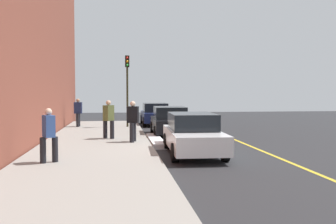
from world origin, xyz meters
TOP-DOWN VIEW (x-y plane):
  - ground_plane at (0.00, 0.00)m, footprint 56.00×56.00m
  - sidewalk at (0.00, -3.30)m, footprint 28.00×4.60m
  - lane_stripe_centre at (0.00, 3.20)m, footprint 28.00×0.14m
  - snow_bank_curb at (-2.57, -0.70)m, footprint 4.11×0.56m
  - parked_car_navy at (-11.84, 0.19)m, footprint 4.27×1.92m
  - parked_car_black at (-5.45, 0.35)m, footprint 4.42×1.98m
  - parked_car_white at (0.76, 0.36)m, footprint 4.77×2.02m
  - pedestrian_black_coat at (-1.95, -1.73)m, footprint 0.57×0.54m
  - pedestrian_navy_coat at (-9.64, -4.81)m, footprint 0.57×0.48m
  - pedestrian_olive_coat at (-3.26, -2.80)m, footprint 0.56×0.52m
  - pedestrian_blue_coat at (2.60, -4.46)m, footprint 0.53×0.51m
  - traffic_light_pole at (-9.13, -1.79)m, footprint 0.35×0.26m

SIDE VIEW (x-z plane):
  - ground_plane at x=0.00m, z-range 0.00..0.00m
  - lane_stripe_centre at x=0.00m, z-range 0.00..0.01m
  - sidewalk at x=0.00m, z-range 0.00..0.15m
  - snow_bank_curb at x=-2.57m, z-range 0.00..0.22m
  - parked_car_navy at x=-11.84m, z-range 0.00..1.51m
  - parked_car_black at x=-5.45m, z-range 0.00..1.51m
  - parked_car_white at x=0.76m, z-range 0.00..1.52m
  - pedestrian_blue_coat at x=2.60m, z-range 0.21..1.87m
  - pedestrian_navy_coat at x=-9.64m, z-range 0.21..1.94m
  - pedestrian_black_coat at x=-1.95m, z-range 0.21..1.97m
  - pedestrian_olive_coat at x=-3.26m, z-range 0.21..1.98m
  - traffic_light_pole at x=-9.13m, z-range 0.92..5.28m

